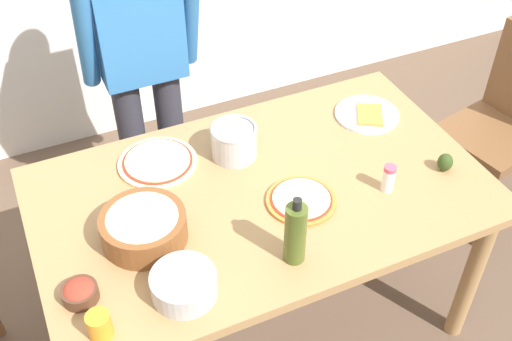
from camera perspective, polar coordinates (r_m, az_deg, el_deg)
name	(u,v)px	position (r m, az deg, el deg)	size (l,w,h in m)	color
ground	(261,316)	(2.79, 0.43, -13.15)	(8.00, 8.00, 0.00)	brown
dining_table	(262,208)	(2.27, 0.52, -3.42)	(1.60, 0.96, 0.76)	#A37A4C
person_cook	(141,55)	(2.63, -10.48, 10.34)	(0.49, 0.25, 1.62)	#2D2D38
chair_wooden_right	(505,120)	(3.11, 21.84, 4.35)	(0.47, 0.47, 0.95)	brown
pizza_raw_on_board	(158,162)	(2.33, -9.00, 0.77)	(0.29, 0.29, 0.02)	beige
pizza_cooked_on_tray	(301,200)	(2.16, 4.16, -2.71)	(0.25, 0.25, 0.02)	#C67A33
plate_with_slice	(367,114)	(2.58, 10.17, 5.08)	(0.26, 0.26, 0.02)	white
popcorn_bowl	(143,225)	(2.03, -10.29, -4.95)	(0.28, 0.28, 0.11)	brown
mixing_bowl_steel	(184,285)	(1.89, -6.63, -10.36)	(0.20, 0.20, 0.08)	#B7B7BC
small_sauce_bowl	(80,292)	(1.94, -15.85, -10.67)	(0.11, 0.11, 0.06)	#4C2D1E
olive_oil_bottle	(295,233)	(1.91, 3.63, -5.75)	(0.07, 0.07, 0.26)	#47561E
steel_pot	(234,141)	(2.31, -2.03, 2.71)	(0.17, 0.17, 0.13)	#B7B7BC
cup_orange	(100,325)	(1.84, -14.14, -13.59)	(0.07, 0.07, 0.09)	orange
salt_shaker	(388,178)	(2.22, 12.04, -0.70)	(0.04, 0.04, 0.11)	white
avocado	(445,162)	(2.37, 16.94, 0.73)	(0.06, 0.06, 0.07)	#2D4219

